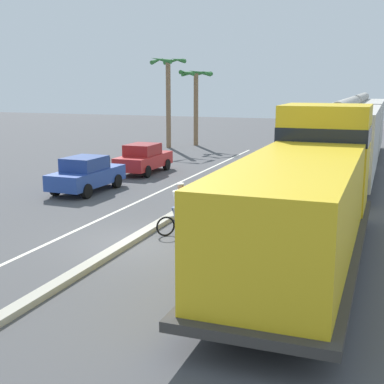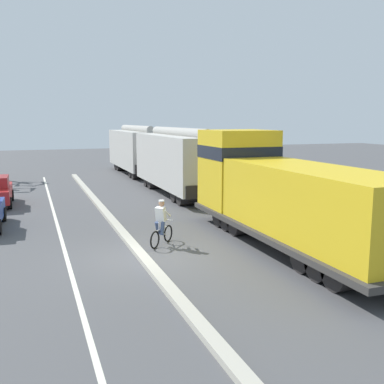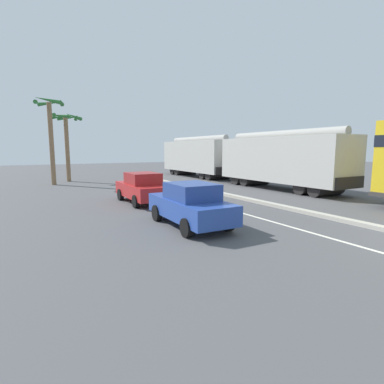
{
  "view_description": "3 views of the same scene",
  "coord_description": "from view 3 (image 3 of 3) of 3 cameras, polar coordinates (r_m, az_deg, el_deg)",
  "views": [
    {
      "loc": [
        7.36,
        -14.47,
        4.91
      ],
      "look_at": [
        1.02,
        2.58,
        1.18
      ],
      "focal_mm": 50.0,
      "sensor_mm": 36.0,
      "label": 1
    },
    {
      "loc": [
        -3.4,
        -14.38,
        4.64
      ],
      "look_at": [
        3.09,
        3.51,
        1.58
      ],
      "focal_mm": 42.0,
      "sensor_mm": 36.0,
      "label": 2
    },
    {
      "loc": [
        -10.95,
        -3.15,
        2.84
      ],
      "look_at": [
        -4.03,
        8.84,
        0.87
      ],
      "focal_mm": 28.0,
      "sensor_mm": 36.0,
      "label": 3
    }
  ],
  "objects": [
    {
      "name": "median_curb",
      "position": [
        14.53,
        19.8,
        -3.34
      ],
      "size": [
        0.36,
        36.0,
        0.16
      ],
      "primitive_type": "cube",
      "color": "#B2AD9E",
      "rests_on": "ground"
    },
    {
      "name": "lane_stripe",
      "position": [
        12.84,
        12.81,
        -4.87
      ],
      "size": [
        0.14,
        36.0,
        0.01
      ],
      "primitive_type": "cube",
      "color": "silver",
      "rests_on": "ground"
    },
    {
      "name": "hopper_car_lead",
      "position": [
        22.45,
        16.64,
        5.81
      ],
      "size": [
        2.9,
        10.6,
        4.18
      ],
      "color": "#B8B5AE",
      "rests_on": "ground"
    },
    {
      "name": "hopper_car_middle",
      "position": [
        31.57,
        1.1,
        6.71
      ],
      "size": [
        2.9,
        10.6,
        4.18
      ],
      "color": "#B5B2AB",
      "rests_on": "ground"
    },
    {
      "name": "parked_car_blue",
      "position": [
        11.15,
        -0.35,
        -2.37
      ],
      "size": [
        1.93,
        4.25,
        1.62
      ],
      "color": "#28479E",
      "rests_on": "ground"
    },
    {
      "name": "parked_car_red",
      "position": [
        16.27,
        -9.47,
        0.83
      ],
      "size": [
        1.86,
        4.21,
        1.62
      ],
      "color": "red",
      "rests_on": "ground"
    },
    {
      "name": "palm_tree_near",
      "position": [
        26.66,
        -25.4,
        11.53
      ],
      "size": [
        2.35,
        2.4,
        6.89
      ],
      "color": "#846647",
      "rests_on": "ground"
    },
    {
      "name": "palm_tree_far",
      "position": [
        28.98,
        -22.89,
        10.82
      ],
      "size": [
        2.75,
        2.8,
        5.96
      ],
      "color": "#846647",
      "rests_on": "ground"
    }
  ]
}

